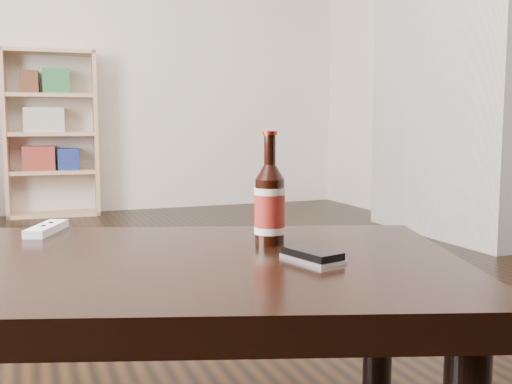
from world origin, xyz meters
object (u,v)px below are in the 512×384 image
object	(u,v)px
beer_bottle	(270,205)
phone	(312,256)
bookshelf	(51,131)
coffee_table	(145,289)
remote	(47,229)

from	to	relation	value
beer_bottle	phone	distance (m)	0.18
bookshelf	coffee_table	distance (m)	3.65
beer_bottle	coffee_table	bearing A→B (deg)	-172.20
bookshelf	remote	bearing A→B (deg)	-88.94
beer_bottle	phone	xyz separation A→B (m)	(0.02, -0.16, -0.07)
beer_bottle	phone	world-z (taller)	beer_bottle
coffee_table	beer_bottle	bearing A→B (deg)	7.80
coffee_table	remote	distance (m)	0.38
bookshelf	remote	size ratio (longest dim) A/B	7.31
beer_bottle	phone	size ratio (longest dim) A/B	1.81
bookshelf	remote	xyz separation A→B (m)	(-0.16, -3.30, -0.19)
coffee_table	beer_bottle	world-z (taller)	beer_bottle
beer_bottle	bookshelf	bearing A→B (deg)	94.19
phone	remote	xyz separation A→B (m)	(-0.44, 0.47, -0.00)
coffee_table	phone	size ratio (longest dim) A/B	10.36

